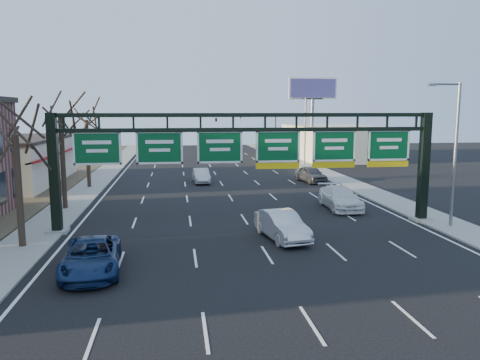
{
  "coord_description": "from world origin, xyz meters",
  "views": [
    {
      "loc": [
        -4.53,
        -20.72,
        7.3
      ],
      "look_at": [
        -0.75,
        6.71,
        3.2
      ],
      "focal_mm": 35.0,
      "sensor_mm": 36.0,
      "label": 1
    }
  ],
  "objects": [
    {
      "name": "cream_strip",
      "position": [
        -21.48,
        29.0,
        2.36
      ],
      "size": [
        10.9,
        18.4,
        4.7
      ],
      "color": "beige",
      "rests_on": "ground"
    },
    {
      "name": "lane_markings",
      "position": [
        0.0,
        20.0,
        0.01
      ],
      "size": [
        21.6,
        120.0,
        0.01
      ],
      "primitive_type": "cube",
      "color": "white",
      "rests_on": "ground"
    },
    {
      "name": "car_grey_far",
      "position": [
        9.29,
        25.69,
        0.82
      ],
      "size": [
        2.63,
        5.04,
        1.64
      ],
      "primitive_type": "imported",
      "rotation": [
        0.0,
        0.0,
        0.15
      ],
      "color": "#3C3F41",
      "rests_on": "ground"
    },
    {
      "name": "tree_mid",
      "position": [
        -12.8,
        15.0,
        7.85
      ],
      "size": [
        3.6,
        3.6,
        9.24
      ],
      "color": "#33251C",
      "rests_on": "sidewalk_left"
    },
    {
      "name": "ground",
      "position": [
        0.0,
        0.0,
        0.0
      ],
      "size": [
        160.0,
        160.0,
        0.0
      ],
      "primitive_type": "plane",
      "color": "black",
      "rests_on": "ground"
    },
    {
      "name": "car_blue_suv",
      "position": [
        -8.43,
        0.49,
        0.75
      ],
      "size": [
        2.96,
        5.62,
        1.51
      ],
      "primitive_type": "imported",
      "rotation": [
        0.0,
        0.0,
        0.09
      ],
      "color": "navy",
      "rests_on": "ground"
    },
    {
      "name": "sidewalk_left",
      "position": [
        -12.8,
        20.0,
        0.06
      ],
      "size": [
        3.0,
        120.0,
        0.12
      ],
      "primitive_type": "cube",
      "color": "gray",
      "rests_on": "ground"
    },
    {
      "name": "car_white_wagon",
      "position": [
        7.67,
        12.55,
        0.81
      ],
      "size": [
        2.39,
        5.63,
        1.62
      ],
      "primitive_type": "imported",
      "rotation": [
        0.0,
        0.0,
        -0.02
      ],
      "color": "white",
      "rests_on": "ground"
    },
    {
      "name": "tree_gantry",
      "position": [
        -12.8,
        5.0,
        7.11
      ],
      "size": [
        3.6,
        3.6,
        8.48
      ],
      "color": "#33251C",
      "rests_on": "sidewalk_left"
    },
    {
      "name": "streetlight_near",
      "position": [
        12.47,
        6.0,
        5.08
      ],
      "size": [
        2.15,
        0.22,
        9.0
      ],
      "color": "slate",
      "rests_on": "sidewalk_right"
    },
    {
      "name": "traffic_signal_mast",
      "position": [
        5.69,
        55.0,
        5.5
      ],
      "size": [
        10.16,
        0.54,
        7.0
      ],
      "color": "black",
      "rests_on": "ground"
    },
    {
      "name": "billboard_right",
      "position": [
        15.0,
        44.98,
        9.06
      ],
      "size": [
        7.0,
        0.5,
        12.0
      ],
      "color": "slate",
      "rests_on": "ground"
    },
    {
      "name": "sign_gantry",
      "position": [
        0.16,
        8.0,
        4.63
      ],
      "size": [
        24.6,
        1.2,
        7.2
      ],
      "color": "black",
      "rests_on": "ground"
    },
    {
      "name": "sidewalk_right",
      "position": [
        12.8,
        20.0,
        0.06
      ],
      "size": [
        3.0,
        120.0,
        0.12
      ],
      "primitive_type": "cube",
      "color": "gray",
      "rests_on": "ground"
    },
    {
      "name": "car_silver_distant",
      "position": [
        -2.0,
        26.8,
        0.72
      ],
      "size": [
        1.72,
        4.44,
        1.44
      ],
      "primitive_type": "imported",
      "rotation": [
        0.0,
        0.0,
        0.05
      ],
      "color": "#B9B9BE",
      "rests_on": "ground"
    },
    {
      "name": "streetlight_far",
      "position": [
        12.47,
        40.0,
        5.08
      ],
      "size": [
        2.15,
        0.22,
        9.0
      ],
      "color": "slate",
      "rests_on": "sidewalk_right"
    },
    {
      "name": "car_silver_sedan",
      "position": [
        1.41,
        4.82,
        0.81
      ],
      "size": [
        2.55,
        5.12,
        1.61
      ],
      "primitive_type": "imported",
      "rotation": [
        0.0,
        0.0,
        0.18
      ],
      "color": "silver",
      "rests_on": "ground"
    },
    {
      "name": "building_right_distant",
      "position": [
        20.0,
        50.0,
        2.5
      ],
      "size": [
        12.0,
        20.0,
        5.0
      ],
      "primitive_type": "cube",
      "color": "beige",
      "rests_on": "ground"
    },
    {
      "name": "tree_far",
      "position": [
        -12.8,
        25.0,
        7.48
      ],
      "size": [
        3.6,
        3.6,
        8.86
      ],
      "color": "#33251C",
      "rests_on": "sidewalk_left"
    }
  ]
}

